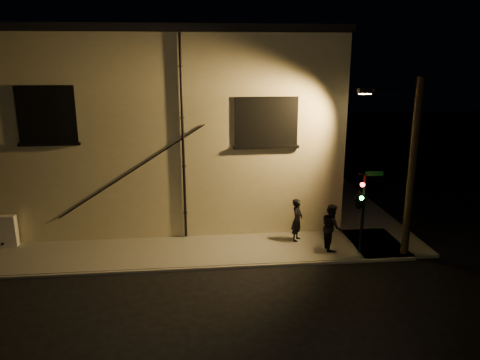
{
  "coord_description": "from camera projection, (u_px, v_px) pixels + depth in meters",
  "views": [
    {
      "loc": [
        -1.49,
        -15.81,
        7.67
      ],
      "look_at": [
        0.39,
        1.8,
        2.87
      ],
      "focal_mm": 35.0,
      "sensor_mm": 36.0,
      "label": 1
    }
  ],
  "objects": [
    {
      "name": "ground",
      "position": [
        235.0,
        268.0,
        17.33
      ],
      "size": [
        90.0,
        90.0,
        0.0
      ],
      "primitive_type": "plane",
      "color": "black"
    },
    {
      "name": "pedestrian_b",
      "position": [
        331.0,
        227.0,
        18.46
      ],
      "size": [
        0.72,
        0.92,
        1.87
      ],
      "primitive_type": "imported",
      "rotation": [
        0.0,
        0.0,
        1.58
      ],
      "color": "black",
      "rests_on": "sidewalk"
    },
    {
      "name": "pedestrian_a",
      "position": [
        297.0,
        220.0,
        19.34
      ],
      "size": [
        0.71,
        0.78,
        1.8
      ],
      "primitive_type": "imported",
      "rotation": [
        0.0,
        0.0,
        1.03
      ],
      "color": "black",
      "rests_on": "sidewalk"
    },
    {
      "name": "streetlamp_pole",
      "position": [
        409.0,
        164.0,
        17.45
      ],
      "size": [
        2.02,
        1.38,
        6.89
      ],
      "color": "black",
      "rests_on": "ground"
    },
    {
      "name": "building",
      "position": [
        161.0,
        118.0,
        24.51
      ],
      "size": [
        16.2,
        12.23,
        8.8
      ],
      "color": "beige",
      "rests_on": "ground"
    },
    {
      "name": "traffic_signal",
      "position": [
        360.0,
        200.0,
        17.7
      ],
      "size": [
        1.33,
        1.93,
        3.27
      ],
      "color": "black",
      "rests_on": "sidewalk"
    },
    {
      "name": "sidewalk",
      "position": [
        252.0,
        223.0,
        21.65
      ],
      "size": [
        21.0,
        16.0,
        0.12
      ],
      "color": "slate",
      "rests_on": "ground"
    }
  ]
}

